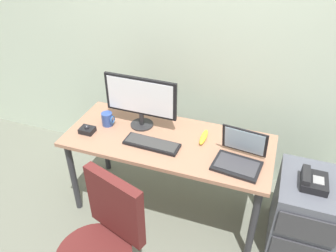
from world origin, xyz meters
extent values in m
plane|color=slate|center=(0.00, 0.00, 0.00)|extent=(8.00, 8.00, 0.00)
cube|color=beige|center=(0.00, 0.67, 1.40)|extent=(6.00, 0.10, 2.80)
cube|color=#A17158|center=(0.00, 0.00, 0.69)|extent=(1.55, 0.65, 0.03)
cylinder|color=#2D2D33|center=(-0.71, -0.26, 0.34)|extent=(0.05, 0.05, 0.68)
cylinder|color=#2D2D33|center=(0.71, -0.26, 0.34)|extent=(0.05, 0.05, 0.68)
cylinder|color=#2D2D33|center=(-0.71, 0.26, 0.34)|extent=(0.05, 0.05, 0.68)
cylinder|color=#2D2D33|center=(0.71, 0.26, 0.34)|extent=(0.05, 0.05, 0.68)
cube|color=#535662|center=(1.04, 0.00, 0.30)|extent=(0.42, 0.52, 0.60)
cube|color=#38383D|center=(1.04, -0.27, 0.43)|extent=(0.38, 0.01, 0.20)
cube|color=black|center=(1.04, -0.02, 0.63)|extent=(0.17, 0.20, 0.06)
cube|color=black|center=(0.98, -0.02, 0.67)|extent=(0.05, 0.18, 0.04)
cube|color=gray|center=(1.06, -0.03, 0.66)|extent=(0.07, 0.08, 0.01)
cube|color=#571F1E|center=(-0.06, -0.75, 0.74)|extent=(0.40, 0.18, 0.42)
cylinder|color=#262628|center=(-0.26, 0.11, 0.71)|extent=(0.18, 0.18, 0.01)
cylinder|color=#262628|center=(-0.26, 0.11, 0.77)|extent=(0.04, 0.04, 0.10)
cube|color=black|center=(-0.26, 0.11, 0.97)|extent=(0.57, 0.03, 0.30)
cube|color=white|center=(-0.26, 0.10, 0.97)|extent=(0.53, 0.01, 0.27)
cube|color=black|center=(-0.09, -0.11, 0.72)|extent=(0.41, 0.15, 0.02)
cube|color=#353535|center=(-0.09, -0.11, 0.73)|extent=(0.39, 0.13, 0.01)
cube|color=black|center=(0.54, -0.14, 0.72)|extent=(0.33, 0.26, 0.02)
cube|color=#38383D|center=(0.54, -0.14, 0.73)|extent=(0.29, 0.20, 0.00)
cube|color=black|center=(0.55, -0.01, 0.83)|extent=(0.32, 0.10, 0.22)
cube|color=silver|center=(0.55, -0.01, 0.83)|extent=(0.28, 0.08, 0.19)
cube|color=black|center=(-0.61, -0.12, 0.73)|extent=(0.11, 0.09, 0.04)
sphere|color=#232328|center=(-0.61, -0.12, 0.75)|extent=(0.04, 0.04, 0.04)
cylinder|color=#304B94|center=(-0.52, 0.03, 0.76)|extent=(0.09, 0.09, 0.11)
torus|color=#2F5690|center=(-0.47, 0.03, 0.76)|extent=(0.01, 0.07, 0.07)
cube|color=white|center=(0.55, 0.19, 0.71)|extent=(0.18, 0.23, 0.01)
ellipsoid|color=yellow|center=(0.25, 0.09, 0.73)|extent=(0.04, 0.19, 0.04)
camera|label=1|loc=(0.67, -1.89, 2.19)|focal=35.84mm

